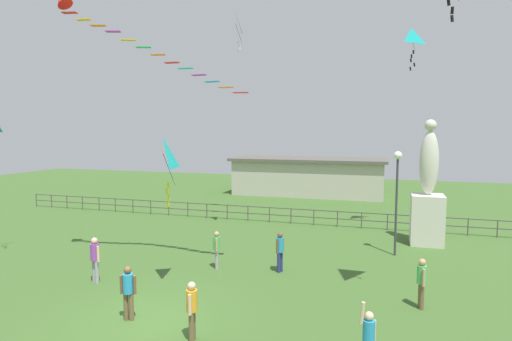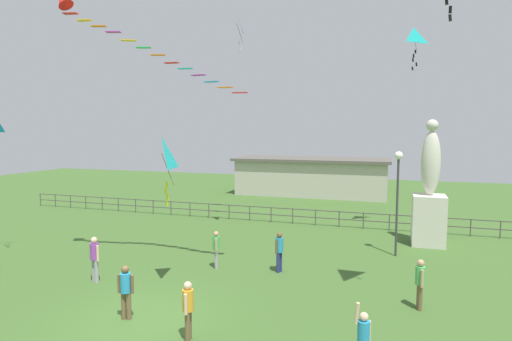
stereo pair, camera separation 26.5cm
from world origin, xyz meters
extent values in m
plane|color=#3D6028|center=(0.00, 0.00, 0.00)|extent=(80.00, 80.00, 0.00)
cube|color=beige|center=(8.84, 11.55, 1.24)|extent=(1.53, 1.53, 2.48)
ellipsoid|color=beige|center=(8.84, 11.55, 4.06)|extent=(0.90, 0.76, 3.17)
sphere|color=beige|center=(8.84, 11.55, 5.90)|extent=(0.56, 0.56, 0.56)
cylinder|color=#38383D|center=(7.32, 9.07, 2.20)|extent=(0.10, 0.10, 4.39)
sphere|color=white|center=(7.32, 9.07, 4.54)|extent=(0.36, 0.36, 0.36)
cylinder|color=navy|center=(2.92, 5.42, 0.41)|extent=(0.14, 0.14, 0.82)
cylinder|color=navy|center=(2.86, 5.27, 0.41)|extent=(0.14, 0.14, 0.82)
cylinder|color=#268CBF|center=(2.89, 5.34, 1.10)|extent=(0.30, 0.30, 0.58)
sphere|color=brown|center=(2.89, 5.34, 1.50)|extent=(0.22, 0.22, 0.22)
cylinder|color=brown|center=(2.96, 5.53, 1.07)|extent=(0.09, 0.09, 0.55)
cylinder|color=brown|center=(2.82, 5.16, 1.07)|extent=(0.09, 0.09, 0.55)
cylinder|color=brown|center=(-0.45, -0.16, 0.42)|extent=(0.14, 0.14, 0.83)
cylinder|color=brown|center=(-0.29, -0.13, 0.42)|extent=(0.14, 0.14, 0.83)
cylinder|color=#268CBF|center=(-0.37, -0.14, 1.12)|extent=(0.30, 0.30, 0.59)
sphere|color=brown|center=(-0.37, -0.14, 1.53)|extent=(0.22, 0.22, 0.22)
cylinder|color=brown|center=(-0.57, -0.19, 1.09)|extent=(0.09, 0.09, 0.56)
cylinder|color=brown|center=(-0.17, -0.10, 1.09)|extent=(0.09, 0.09, 0.56)
cylinder|color=brown|center=(1.99, -0.77, 0.41)|extent=(0.14, 0.14, 0.82)
cylinder|color=brown|center=(1.97, -0.61, 0.41)|extent=(0.14, 0.14, 0.82)
cylinder|color=orange|center=(1.98, -0.69, 1.12)|extent=(0.30, 0.30, 0.58)
sphere|color=beige|center=(1.98, -0.69, 1.52)|extent=(0.22, 0.22, 0.22)
cylinder|color=beige|center=(2.01, -0.89, 1.08)|extent=(0.09, 0.09, 0.55)
cylinder|color=beige|center=(1.95, -0.49, 1.08)|extent=(0.09, 0.09, 0.55)
cylinder|color=brown|center=(8.02, 3.25, 0.41)|extent=(0.14, 0.14, 0.82)
cylinder|color=brown|center=(7.99, 3.41, 0.41)|extent=(0.14, 0.14, 0.82)
cylinder|color=#4CB259|center=(8.00, 3.33, 1.11)|extent=(0.30, 0.30, 0.58)
sphere|color=tan|center=(8.00, 3.33, 1.51)|extent=(0.22, 0.22, 0.22)
cylinder|color=tan|center=(8.04, 3.14, 1.07)|extent=(0.09, 0.09, 0.55)
cylinder|color=tan|center=(7.96, 3.53, 1.07)|extent=(0.09, 0.09, 0.55)
cylinder|color=#99999E|center=(-3.26, 2.09, 0.43)|extent=(0.15, 0.15, 0.87)
cylinder|color=#99999E|center=(-3.42, 2.15, 0.43)|extent=(0.15, 0.15, 0.87)
cylinder|color=purple|center=(-3.34, 2.12, 1.18)|extent=(0.32, 0.32, 0.61)
sphere|color=beige|center=(-3.34, 2.12, 1.60)|extent=(0.23, 0.23, 0.23)
cylinder|color=beige|center=(-3.14, 2.05, 1.14)|extent=(0.10, 0.10, 0.58)
cylinder|color=beige|center=(-3.54, 2.19, 1.14)|extent=(0.10, 0.10, 0.58)
cylinder|color=#99999E|center=(0.29, 5.04, 0.39)|extent=(0.13, 0.13, 0.78)
cylinder|color=#99999E|center=(0.35, 4.90, 0.39)|extent=(0.13, 0.13, 0.78)
cylinder|color=#4CB259|center=(0.32, 4.97, 1.06)|extent=(0.29, 0.29, 0.55)
sphere|color=tan|center=(0.32, 4.97, 1.44)|extent=(0.21, 0.21, 0.21)
cylinder|color=tan|center=(0.25, 5.15, 1.03)|extent=(0.09, 0.09, 0.53)
cylinder|color=tan|center=(0.39, 4.79, 1.03)|extent=(0.09, 0.09, 0.53)
cylinder|color=#268CBF|center=(6.56, -0.91, 1.04)|extent=(0.28, 0.28, 0.54)
sphere|color=beige|center=(6.56, -0.91, 1.41)|extent=(0.21, 0.21, 0.21)
cylinder|color=beige|center=(6.41, -1.03, 1.52)|extent=(0.16, 0.15, 0.52)
cylinder|color=beige|center=(6.67, -0.76, 1.00)|extent=(0.08, 0.08, 0.51)
pyramid|color=#19B2B2|center=(7.91, 13.86, 10.64)|extent=(1.06, 1.02, 0.85)
cylinder|color=#4C381E|center=(8.02, 13.74, 10.21)|extent=(0.24, 0.25, 0.86)
cube|color=black|center=(8.05, 13.76, 9.81)|extent=(0.10, 0.03, 0.21)
cube|color=black|center=(7.96, 13.71, 9.59)|extent=(0.09, 0.03, 0.20)
cube|color=black|center=(7.93, 13.70, 9.37)|extent=(0.11, 0.02, 0.21)
cube|color=black|center=(8.12, 13.79, 9.15)|extent=(0.12, 0.02, 0.21)
cube|color=black|center=(7.92, 13.70, 8.93)|extent=(0.11, 0.04, 0.21)
cube|color=black|center=(8.36, 2.59, 9.19)|extent=(0.11, 0.04, 0.21)
cube|color=black|center=(8.47, 2.65, 8.97)|extent=(0.08, 0.03, 0.20)
cube|color=black|center=(8.47, 2.65, 8.75)|extent=(0.10, 0.04, 0.20)
pyramid|color=#198CD1|center=(-0.82, 10.40, 11.17)|extent=(0.55, 0.80, 1.03)
cylinder|color=#4C381E|center=(-0.65, 10.45, 10.66)|extent=(0.35, 0.12, 1.03)
cube|color=white|center=(-0.68, 10.44, 10.17)|extent=(0.10, 0.04, 0.21)
cube|color=white|center=(-0.62, 10.47, 9.95)|extent=(0.11, 0.02, 0.21)
cube|color=white|center=(-0.64, 10.46, 9.73)|extent=(0.11, 0.05, 0.21)
pyramid|color=#19B2B2|center=(-0.52, 2.29, 4.85)|extent=(0.60, 0.98, 1.11)
cylinder|color=#4C381E|center=(-0.32, 2.34, 4.30)|extent=(0.42, 0.10, 1.11)
cube|color=yellow|center=(-0.36, 2.32, 3.77)|extent=(0.08, 0.04, 0.20)
cube|color=yellow|center=(-0.40, 2.30, 3.55)|extent=(0.09, 0.01, 0.20)
cube|color=yellow|center=(-0.35, 2.32, 3.33)|extent=(0.10, 0.04, 0.20)
cube|color=yellow|center=(-0.37, 2.31, 3.11)|extent=(0.09, 0.02, 0.20)
cone|color=red|center=(-5.47, 3.42, 10.78)|extent=(0.85, 0.67, 0.79)
cube|color=red|center=(-5.18, 3.47, 10.24)|extent=(0.61, 0.35, 0.03)
cube|color=yellow|center=(-4.62, 3.57, 9.95)|extent=(0.60, 0.32, 0.03)
cube|color=orange|center=(-4.06, 3.70, 9.72)|extent=(0.62, 0.40, 0.03)
cube|color=#B22DB2|center=(-3.51, 3.87, 9.49)|extent=(0.62, 0.41, 0.03)
cube|color=yellow|center=(-2.98, 4.09, 9.18)|extent=(0.62, 0.47, 0.03)
cube|color=#1EB759|center=(-2.46, 4.32, 8.91)|extent=(0.62, 0.42, 0.03)
cube|color=orange|center=(-1.91, 4.49, 8.62)|extent=(0.61, 0.37, 0.03)
cube|color=red|center=(-1.34, 4.56, 8.30)|extent=(0.58, 0.26, 0.03)
cube|color=#19B2B2|center=(-0.77, 4.59, 8.06)|extent=(0.59, 0.29, 0.03)
cube|color=#B22DB2|center=(-0.20, 4.60, 7.78)|extent=(0.59, 0.28, 0.03)
cube|color=#198CD1|center=(0.38, 4.54, 7.50)|extent=(0.60, 0.30, 0.03)
cube|color=orange|center=(0.95, 4.53, 7.27)|extent=(0.59, 0.27, 0.03)
cube|color=red|center=(1.52, 4.57, 7.06)|extent=(0.60, 0.30, 0.03)
cylinder|color=#4C4742|center=(-18.00, 14.00, 0.47)|extent=(0.06, 0.06, 0.95)
cylinder|color=#4C4742|center=(-16.59, 14.00, 0.47)|extent=(0.06, 0.06, 0.95)
cylinder|color=#4C4742|center=(-15.21, 14.00, 0.47)|extent=(0.06, 0.06, 0.95)
cylinder|color=#4C4742|center=(-13.85, 14.00, 0.47)|extent=(0.06, 0.06, 0.95)
cylinder|color=#4C4742|center=(-12.43, 14.00, 0.47)|extent=(0.06, 0.06, 0.95)
cylinder|color=#4C4742|center=(-11.09, 14.00, 0.47)|extent=(0.06, 0.06, 0.95)
cylinder|color=#4C4742|center=(-9.67, 14.00, 0.47)|extent=(0.06, 0.06, 0.95)
cylinder|color=#4C4742|center=(-8.29, 14.00, 0.47)|extent=(0.06, 0.06, 0.95)
cylinder|color=#4C4742|center=(-6.92, 14.00, 0.47)|extent=(0.06, 0.06, 0.95)
cylinder|color=#4C4742|center=(-5.51, 14.00, 0.47)|extent=(0.06, 0.06, 0.95)
cylinder|color=#4C4742|center=(-4.15, 14.00, 0.47)|extent=(0.06, 0.06, 0.95)
cylinder|color=#4C4742|center=(-2.74, 14.00, 0.47)|extent=(0.06, 0.06, 0.95)
cylinder|color=#4C4742|center=(-1.35, 14.00, 0.47)|extent=(0.06, 0.06, 0.95)
cylinder|color=#4C4742|center=(0.04, 14.00, 0.47)|extent=(0.06, 0.06, 0.95)
cylinder|color=#4C4742|center=(1.41, 14.00, 0.47)|extent=(0.06, 0.06, 0.95)
cylinder|color=#4C4742|center=(2.80, 14.00, 0.47)|extent=(0.06, 0.06, 0.95)
cylinder|color=#4C4742|center=(4.19, 14.00, 0.47)|extent=(0.06, 0.06, 0.95)
cylinder|color=#4C4742|center=(5.57, 14.00, 0.47)|extent=(0.06, 0.06, 0.95)
cylinder|color=#4C4742|center=(6.99, 14.00, 0.47)|extent=(0.06, 0.06, 0.95)
cylinder|color=#4C4742|center=(8.35, 14.00, 0.47)|extent=(0.06, 0.06, 0.95)
cylinder|color=#4C4742|center=(9.73, 14.00, 0.47)|extent=(0.06, 0.06, 0.95)
cylinder|color=#4C4742|center=(11.13, 14.00, 0.47)|extent=(0.06, 0.06, 0.95)
cylinder|color=#4C4742|center=(12.54, 14.00, 0.47)|extent=(0.06, 0.06, 0.95)
cube|color=#4C4742|center=(0.00, 14.00, 0.91)|extent=(36.00, 0.05, 0.05)
cube|color=#4C4742|center=(0.00, 14.00, 0.47)|extent=(36.00, 0.05, 0.05)
cube|color=#B7B2A3|center=(0.32, 26.00, 1.49)|extent=(12.78, 4.81, 2.99)
cube|color=#59544C|center=(0.32, 26.00, 3.11)|extent=(13.38, 5.41, 0.24)
camera|label=1|loc=(6.83, -10.44, 5.63)|focal=29.31mm
camera|label=2|loc=(7.08, -10.36, 5.63)|focal=29.31mm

